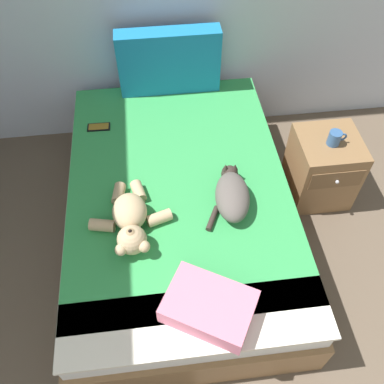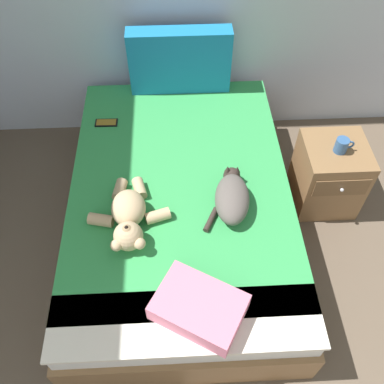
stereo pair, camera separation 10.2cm
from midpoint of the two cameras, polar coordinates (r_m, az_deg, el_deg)
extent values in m
plane|color=brown|center=(2.48, 5.74, -22.12)|extent=(9.81, 9.81, 0.00)
cube|color=olive|center=(2.73, -2.77, -3.54)|extent=(1.34, 1.99, 0.28)
cube|color=white|center=(2.54, -2.97, -0.52)|extent=(1.30, 1.93, 0.18)
cube|color=green|center=(2.50, -3.19, 1.99)|extent=(1.28, 1.79, 0.02)
cube|color=silver|center=(2.03, -0.92, -17.42)|extent=(1.28, 0.32, 0.02)
cube|color=#1972AD|center=(2.98, -4.18, 17.35)|extent=(0.69, 0.14, 0.45)
ellipsoid|color=#59514C|center=(2.30, 4.29, -0.69)|extent=(0.22, 0.36, 0.15)
sphere|color=#332823|center=(2.44, 3.98, 2.47)|extent=(0.10, 0.10, 0.10)
cone|color=#332823|center=(2.40, 3.40, 3.37)|extent=(0.04, 0.04, 0.04)
cone|color=#332823|center=(2.40, 4.71, 3.38)|extent=(0.04, 0.04, 0.04)
cylinder|color=#332823|center=(2.28, 1.57, -3.65)|extent=(0.10, 0.16, 0.03)
ellipsoid|color=#332823|center=(2.40, 4.98, 0.30)|extent=(0.07, 0.11, 0.04)
ellipsoid|color=tan|center=(2.26, -9.81, -2.70)|extent=(0.19, 0.23, 0.16)
sphere|color=tan|center=(2.16, -9.57, -6.51)|extent=(0.16, 0.16, 0.16)
sphere|color=#9E7F58|center=(2.12, -9.76, -5.75)|extent=(0.06, 0.06, 0.06)
sphere|color=black|center=(2.10, -9.85, -5.36)|extent=(0.02, 0.02, 0.02)
sphere|color=tan|center=(2.12, -7.95, -7.45)|extent=(0.06, 0.06, 0.06)
sphere|color=tan|center=(2.13, -11.08, -7.80)|extent=(0.06, 0.06, 0.06)
cylinder|color=tan|center=(2.27, -5.78, -3.58)|extent=(0.15, 0.10, 0.07)
cylinder|color=tan|center=(2.40, -8.56, 0.07)|extent=(0.09, 0.14, 0.07)
cylinder|color=tan|center=(2.30, -13.43, -4.49)|extent=(0.15, 0.09, 0.07)
cylinder|color=tan|center=(2.41, -11.19, -0.26)|extent=(0.09, 0.13, 0.07)
cube|color=black|center=(2.86, -13.65, 8.61)|extent=(0.15, 0.08, 0.01)
cube|color=olive|center=(2.86, -13.67, 8.69)|extent=(0.13, 0.06, 0.00)
cube|color=#D1728C|center=(1.99, 0.83, -15.40)|extent=(0.49, 0.44, 0.11)
cube|color=olive|center=(2.96, 16.42, 3.16)|extent=(0.41, 0.40, 0.51)
cube|color=brown|center=(2.76, 18.16, 1.55)|extent=(0.34, 0.01, 0.14)
sphere|color=#B2B2B7|center=(2.76, 18.26, 1.29)|extent=(0.02, 0.02, 0.02)
cylinder|color=#33598C|center=(2.74, 17.90, 7.00)|extent=(0.08, 0.08, 0.09)
torus|color=#33598C|center=(2.76, 18.92, 7.12)|extent=(0.06, 0.01, 0.06)
camera|label=1|loc=(0.05, -91.27, -1.58)|focal=38.98mm
camera|label=2|loc=(0.05, 88.73, 1.58)|focal=38.98mm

